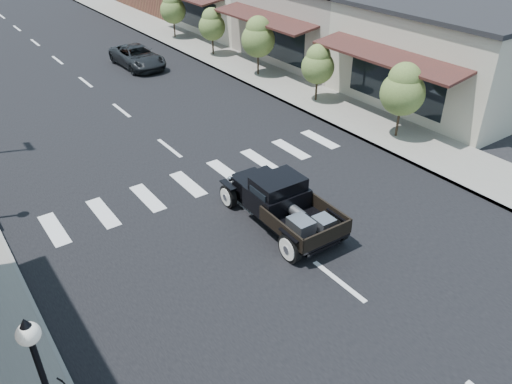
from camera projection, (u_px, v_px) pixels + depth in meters
ground at (272, 229)px, 15.73m from camera, size 120.00×120.00×0.00m
road at (99, 93)px, 26.09m from camera, size 14.00×80.00×0.02m
road_markings at (139, 125)px, 22.64m from camera, size 12.00×60.00×0.06m
sidewalk_right at (234, 63)px, 30.29m from camera, size 3.00×80.00×0.15m
storefront_near at (464, 51)px, 24.77m from camera, size 10.00×9.00×4.50m
storefront_mid at (338, 18)px, 31.00m from camera, size 10.00×9.00×4.50m
small_tree_a at (401, 102)px, 20.50m from camera, size 1.83×1.83×3.04m
small_tree_b at (317, 74)px, 24.15m from camera, size 1.60×1.60×2.66m
small_tree_c at (258, 47)px, 27.43m from camera, size 1.85×1.85×3.08m
small_tree_d at (212, 32)px, 30.86m from camera, size 1.64×1.64×2.73m
small_tree_e at (173, 16)px, 34.36m from camera, size 1.74×1.74×2.90m
hotrod_pickup at (282, 202)px, 15.58m from camera, size 2.32×4.74×1.62m
second_car at (137, 57)px, 29.50m from camera, size 2.11×4.44×1.22m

